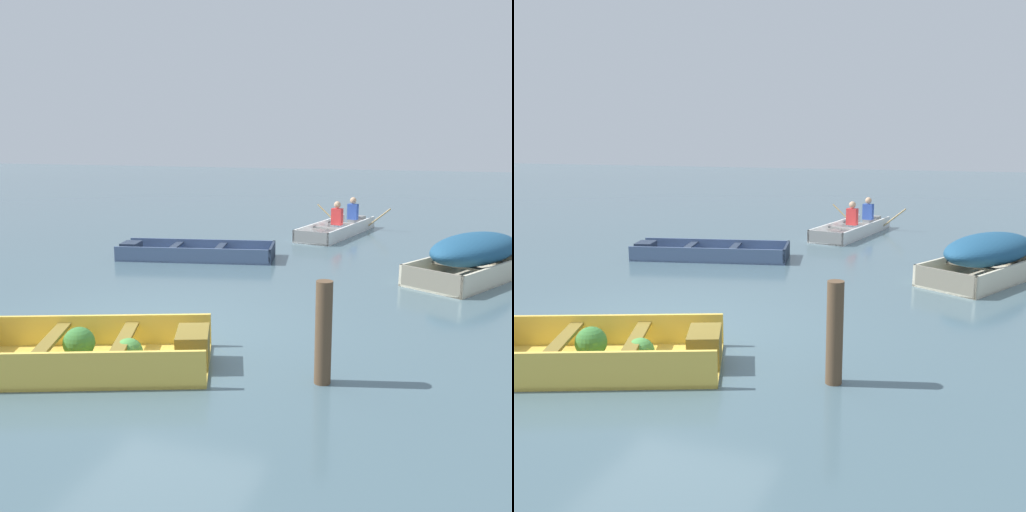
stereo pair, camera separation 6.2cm
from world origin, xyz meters
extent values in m
plane|color=#47606B|center=(0.00, 0.00, 0.00)|extent=(80.00, 80.00, 0.00)
cube|color=#E5BC47|center=(-0.11, -1.41, 0.02)|extent=(3.02, 2.17, 0.04)
cube|color=#E5BC47|center=(-0.33, -0.84, 0.21)|extent=(2.58, 1.02, 0.41)
cube|color=#E5BC47|center=(0.11, -1.99, 0.21)|extent=(2.58, 1.02, 0.41)
cube|color=olive|center=(1.01, -0.99, 0.23)|extent=(0.54, 0.67, 0.37)
cube|color=olive|center=(0.28, -1.27, 0.31)|extent=(0.57, 1.16, 0.04)
cube|color=olive|center=(-0.49, -1.56, 0.31)|extent=(0.57, 1.16, 0.04)
sphere|color=#4C9342|center=(0.37, -1.32, 0.20)|extent=(0.32, 0.32, 0.32)
sphere|color=#387533|center=(-0.30, -1.29, 0.22)|extent=(0.37, 0.37, 0.37)
cube|color=beige|center=(4.17, 4.41, 0.02)|extent=(2.51, 3.21, 0.04)
cube|color=beige|center=(3.67, 4.69, 0.19)|extent=(1.51, 2.65, 0.38)
cube|color=beige|center=(4.68, 4.13, 0.19)|extent=(1.51, 2.65, 0.38)
cube|color=gray|center=(3.46, 3.12, 0.19)|extent=(1.07, 0.63, 0.38)
cube|color=gray|center=(4.82, 5.57, 0.21)|extent=(0.65, 0.58, 0.35)
cube|color=gray|center=(4.39, 4.81, 0.29)|extent=(1.04, 0.67, 0.04)
cube|color=gray|center=(3.96, 4.02, 0.29)|extent=(1.04, 0.67, 0.04)
ellipsoid|color=navy|center=(4.17, 4.41, 0.55)|extent=(2.19, 2.71, 0.56)
cube|color=#475B7F|center=(-1.39, 4.42, 0.02)|extent=(3.44, 1.75, 0.04)
cube|color=#475B7F|center=(-1.28, 3.91, 0.16)|extent=(3.23, 0.73, 0.32)
cube|color=#475B7F|center=(-1.50, 4.94, 0.16)|extent=(3.23, 0.73, 0.32)
cube|color=#273246|center=(0.19, 4.76, 0.16)|extent=(0.28, 1.09, 0.32)
cube|color=#273246|center=(-2.82, 4.12, 0.18)|extent=(0.45, 0.56, 0.29)
cube|color=#273246|center=(-1.87, 4.32, 0.24)|extent=(0.36, 1.01, 0.04)
cube|color=#273246|center=(-0.91, 4.52, 0.24)|extent=(0.36, 1.01, 0.04)
cube|color=white|center=(0.89, 8.39, 0.02)|extent=(1.60, 3.53, 0.04)
cube|color=white|center=(0.45, 8.48, 0.16)|extent=(0.71, 3.36, 0.32)
cube|color=white|center=(1.34, 8.30, 0.16)|extent=(0.71, 3.36, 0.32)
cube|color=gray|center=(0.56, 6.74, 0.16)|extent=(0.95, 0.23, 0.32)
cube|color=gray|center=(1.19, 9.89, 0.18)|extent=(0.49, 0.44, 0.29)
cube|color=gray|center=(0.99, 8.89, 0.24)|extent=(0.87, 0.32, 0.04)
cube|color=gray|center=(0.79, 7.89, 0.24)|extent=(0.87, 0.32, 0.04)
cube|color=red|center=(0.89, 8.39, 0.48)|extent=(0.31, 0.23, 0.44)
sphere|color=tan|center=(0.89, 8.39, 0.80)|extent=(0.18, 0.18, 0.18)
cube|color=#2D4CA5|center=(1.12, 9.56, 0.48)|extent=(0.31, 0.23, 0.44)
sphere|color=tan|center=(1.12, 9.56, 0.80)|extent=(0.18, 0.18, 0.18)
cylinder|color=tan|center=(0.36, 9.71, 0.37)|extent=(0.64, 0.17, 0.55)
cylinder|color=tan|center=(1.89, 9.41, 0.37)|extent=(0.64, 0.17, 0.55)
cylinder|color=brown|center=(2.50, -0.99, 0.56)|extent=(0.18, 0.18, 1.11)
camera|label=1|loc=(3.63, -6.56, 2.55)|focal=40.00mm
camera|label=2|loc=(3.69, -6.54, 2.55)|focal=40.00mm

